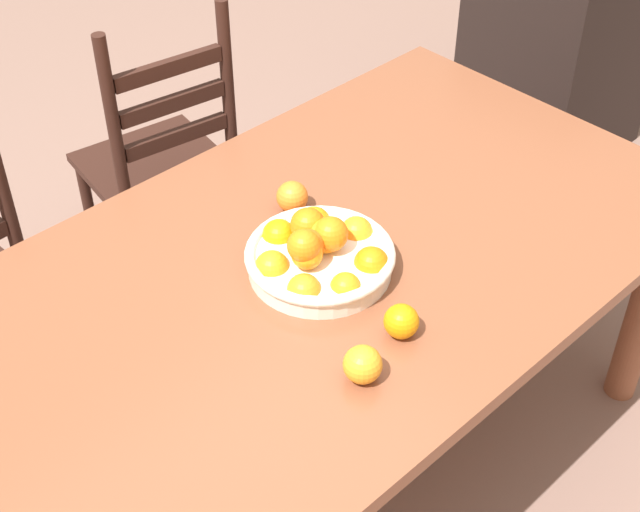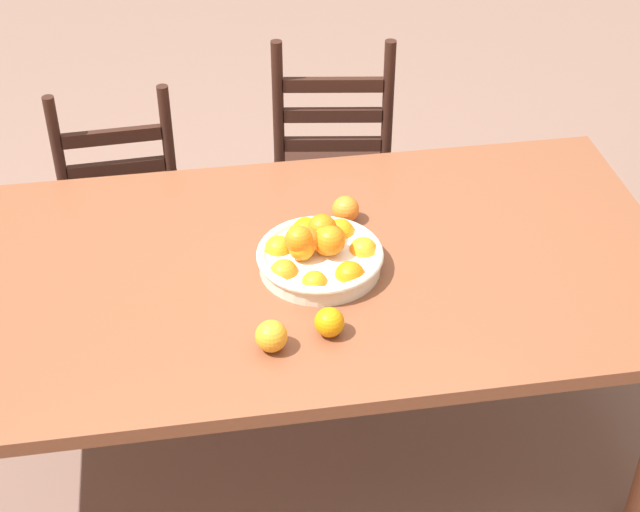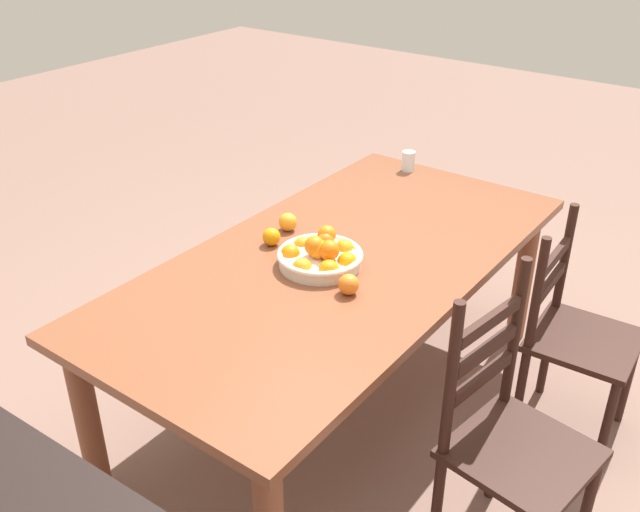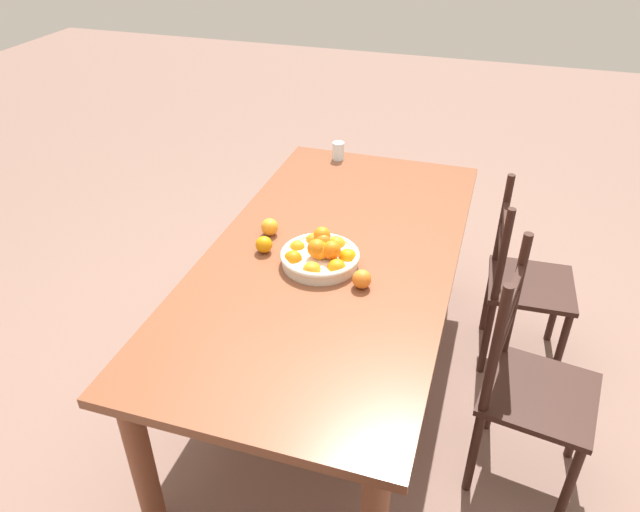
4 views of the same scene
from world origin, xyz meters
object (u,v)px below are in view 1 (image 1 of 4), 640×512
(orange_loose_2, at_px, (401,321))
(fruit_bowl, at_px, (319,254))
(orange_loose_0, at_px, (292,197))
(chair_near_window, at_px, (162,168))
(orange_loose_1, at_px, (363,364))
(cabinet, at_px, (567,9))
(dining_table, at_px, (280,317))

(orange_loose_2, bearing_deg, fruit_bowl, 86.09)
(orange_loose_0, bearing_deg, fruit_bowl, -117.60)
(chair_near_window, xyz_separation_m, orange_loose_1, (-0.34, -1.16, 0.29))
(chair_near_window, xyz_separation_m, fruit_bowl, (-0.18, -0.87, 0.30))
(orange_loose_1, xyz_separation_m, orange_loose_2, (0.14, 0.03, -0.00))
(cabinet, xyz_separation_m, orange_loose_2, (-1.75, -0.78, 0.17))
(cabinet, xyz_separation_m, orange_loose_0, (-1.63, -0.32, 0.17))
(cabinet, height_order, orange_loose_0, cabinet)
(chair_near_window, relative_size, cabinet, 0.85)
(chair_near_window, xyz_separation_m, orange_loose_0, (-0.08, -0.67, 0.29))
(dining_table, distance_m, cabinet, 1.90)
(orange_loose_1, bearing_deg, chair_near_window, 73.60)
(orange_loose_1, bearing_deg, fruit_bowl, 61.01)
(chair_near_window, height_order, orange_loose_1, chair_near_window)
(dining_table, relative_size, chair_near_window, 2.06)
(chair_near_window, bearing_deg, orange_loose_0, 92.03)
(orange_loose_0, relative_size, orange_loose_1, 0.98)
(fruit_bowl, distance_m, orange_loose_1, 0.33)
(chair_near_window, bearing_deg, cabinet, 176.05)
(chair_near_window, distance_m, orange_loose_0, 0.74)
(cabinet, bearing_deg, chair_near_window, 165.44)
(orange_loose_0, bearing_deg, chair_near_window, 83.38)
(fruit_bowl, height_order, orange_loose_0, fruit_bowl)
(cabinet, xyz_separation_m, orange_loose_1, (-1.89, -0.81, 0.17))
(fruit_bowl, height_order, orange_loose_2, fruit_bowl)
(dining_table, bearing_deg, orange_loose_1, -100.85)
(dining_table, distance_m, fruit_bowl, 0.17)
(dining_table, bearing_deg, chair_near_window, 71.67)
(chair_near_window, relative_size, orange_loose_2, 13.98)
(orange_loose_1, bearing_deg, orange_loose_2, 11.83)
(dining_table, relative_size, orange_loose_1, 27.21)
(dining_table, relative_size, fruit_bowl, 6.35)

